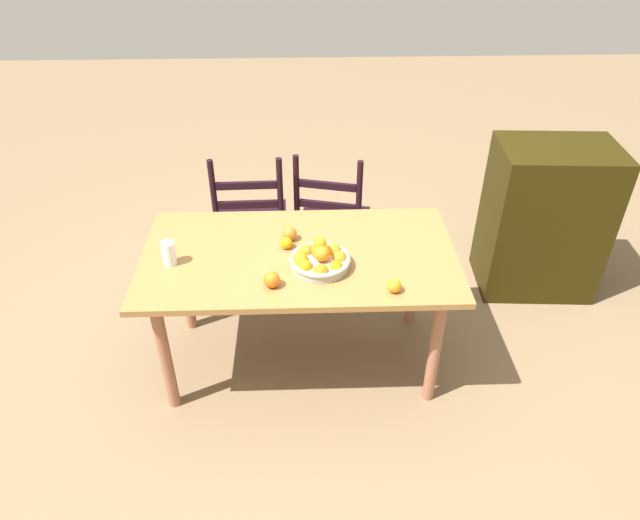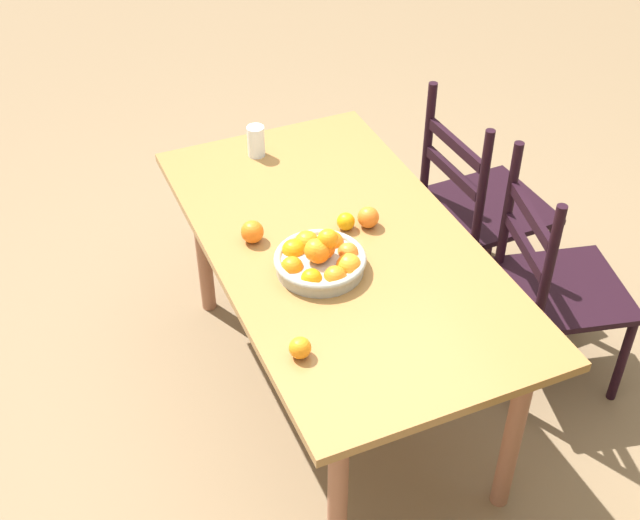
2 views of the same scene
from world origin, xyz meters
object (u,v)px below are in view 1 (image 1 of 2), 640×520
chair_near_window (251,222)px  drinking_glass (169,253)px  chair_by_cabinet (331,223)px  dining_table (299,267)px  fruit_bowl (320,259)px  orange_loose_1 (394,286)px  cabinet (544,219)px  orange_loose_0 (272,280)px  orange_loose_3 (286,243)px  orange_loose_2 (290,234)px

chair_near_window → drinking_glass: (-0.32, -0.84, 0.34)m
chair_by_cabinet → dining_table: bearing=88.7°
chair_by_cabinet → fruit_bowl: chair_by_cabinet is taller
chair_near_window → orange_loose_1: 1.36m
drinking_glass → cabinet: bearing=19.0°
chair_near_window → fruit_bowl: 1.03m
cabinet → orange_loose_0: size_ratio=12.73×
dining_table → chair_by_cabinet: bearing=75.1°
orange_loose_1 → orange_loose_3: bearing=143.1°
cabinet → fruit_bowl: (-1.45, -0.80, 0.29)m
chair_by_cabinet → orange_loose_0: (-0.33, -1.05, 0.34)m
cabinet → drinking_glass: cabinet is taller
chair_by_cabinet → orange_loose_1: 1.18m
orange_loose_2 → orange_loose_3: size_ratio=1.20×
dining_table → chair_by_cabinet: chair_by_cabinet is taller
chair_near_window → orange_loose_0: (0.18, -1.04, 0.32)m
dining_table → orange_loose_0: 0.32m
orange_loose_0 → fruit_bowl: bearing=33.4°
chair_near_window → chair_by_cabinet: chair_near_window is taller
dining_table → orange_loose_3: size_ratio=25.50×
orange_loose_1 → orange_loose_3: orange_loose_1 is taller
chair_near_window → drinking_glass: chair_near_window is taller
dining_table → orange_loose_0: orange_loose_0 is taller
dining_table → drinking_glass: bearing=-174.0°
orange_loose_1 → orange_loose_3: (-0.50, 0.37, -0.00)m
chair_by_cabinet → orange_loose_2: 0.78m
fruit_bowl → orange_loose_3: 0.23m
chair_by_cabinet → drinking_glass: bearing=58.9°
orange_loose_0 → orange_loose_1: orange_loose_0 is taller
orange_loose_0 → orange_loose_2: (0.08, 0.39, -0.00)m
chair_by_cabinet → cabinet: cabinet is taller
orange_loose_2 → fruit_bowl: bearing=-58.5°
dining_table → drinking_glass: size_ratio=12.95×
dining_table → cabinet: cabinet is taller
drinking_glass → chair_near_window: bearing=69.0°
fruit_bowl → cabinet: bearing=28.9°
chair_by_cabinet → orange_loose_1: chair_by_cabinet is taller
chair_by_cabinet → cabinet: 1.35m
orange_loose_2 → drinking_glass: drinking_glass is taller
fruit_bowl → orange_loose_0: size_ratio=3.86×
chair_by_cabinet → chair_near_window: bearing=14.3°
chair_near_window → fruit_bowl: size_ratio=3.24×
orange_loose_1 → orange_loose_2: (-0.48, 0.45, 0.00)m
dining_table → cabinet: (1.55, 0.68, -0.16)m
chair_near_window → cabinet: 1.86m
cabinet → orange_loose_1: cabinet is taller
orange_loose_3 → orange_loose_0: bearing=-101.2°
chair_near_window → orange_loose_3: 0.83m
orange_loose_3 → dining_table: bearing=-38.4°
cabinet → orange_loose_3: 1.75m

